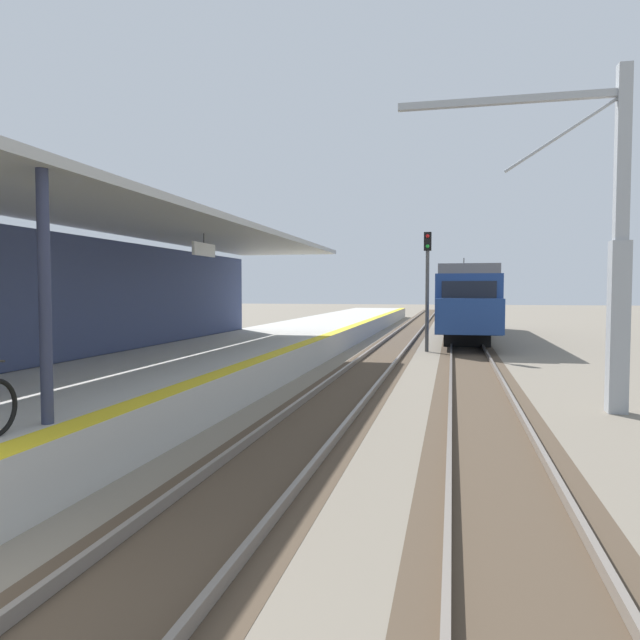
# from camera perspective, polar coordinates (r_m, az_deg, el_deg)

# --- Properties ---
(station_platform) EXTENTS (5.00, 80.00, 0.91)m
(station_platform) POSITION_cam_1_polar(r_m,az_deg,el_deg) (20.55, -7.56, -3.35)
(station_platform) COLOR #B7B5AD
(station_platform) RESTS_ON ground
(station_building_with_canopy) EXTENTS (4.85, 24.00, 4.43)m
(station_building_with_canopy) POSITION_cam_1_polar(r_m,az_deg,el_deg) (16.03, -21.01, 2.63)
(station_building_with_canopy) COLOR #4C4C4C
(station_building_with_canopy) RESTS_ON ground
(track_pair_nearest_platform) EXTENTS (2.34, 120.00, 0.16)m
(track_pair_nearest_platform) POSITION_cam_1_polar(r_m,az_deg,el_deg) (23.46, 6.06, -3.55)
(track_pair_nearest_platform) COLOR #4C3D2D
(track_pair_nearest_platform) RESTS_ON ground
(track_pair_middle) EXTENTS (2.34, 120.00, 0.16)m
(track_pair_middle) POSITION_cam_1_polar(r_m,az_deg,el_deg) (23.32, 14.40, -3.67)
(track_pair_middle) COLOR #4C3D2D
(track_pair_middle) RESTS_ON ground
(approaching_train) EXTENTS (2.93, 19.60, 4.76)m
(approaching_train) POSITION_cam_1_polar(r_m,az_deg,el_deg) (34.92, 13.90, 1.99)
(approaching_train) COLOR navy
(approaching_train) RESTS_ON ground
(rail_signal_post) EXTENTS (0.32, 0.34, 5.20)m
(rail_signal_post) POSITION_cam_1_polar(r_m,az_deg,el_deg) (25.94, 10.40, 3.99)
(rail_signal_post) COLOR #4C4C4C
(rail_signal_post) RESTS_ON ground
(catenary_pylon_far_side) EXTENTS (5.00, 0.40, 7.50)m
(catenary_pylon_far_side) POSITION_cam_1_polar(r_m,az_deg,el_deg) (14.23, 25.98, 6.33)
(catenary_pylon_far_side) COLOR #9EA3A8
(catenary_pylon_far_side) RESTS_ON ground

